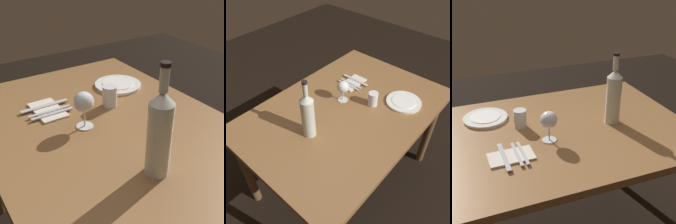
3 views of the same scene
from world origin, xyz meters
The scene contains 9 objects.
dining_table centered at (0.00, 0.00, 0.65)m, with size 1.30×0.90×0.74m.
wine_glass_left centered at (0.06, 0.08, 0.84)m, with size 0.08×0.08×0.15m.
wine_bottle centered at (-0.29, 0.02, 0.88)m, with size 0.07×0.07×0.36m.
water_tumbler centered at (0.15, -0.10, 0.78)m, with size 0.06×0.06×0.09m.
dinner_plate centered at (0.30, -0.24, 0.75)m, with size 0.23×0.23×0.02m.
folded_napkin centered at (0.25, 0.15, 0.74)m, with size 0.19×0.11×0.01m.
fork_inner centered at (0.23, 0.15, 0.75)m, with size 0.02×0.18×0.00m.
fork_outer centered at (0.20, 0.15, 0.75)m, with size 0.02×0.18×0.00m.
table_knife centered at (0.28, 0.15, 0.75)m, with size 0.02×0.21×0.00m.
Camera 1 is at (-0.83, 0.54, 1.36)m, focal length 49.17 mm.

